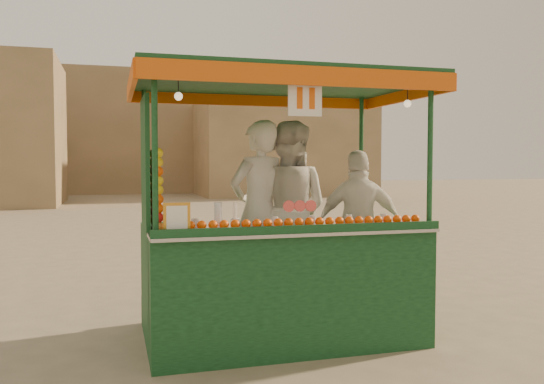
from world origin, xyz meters
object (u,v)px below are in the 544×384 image
object	(u,v)px
vendor_left	(259,211)
vendor_right	(359,225)
juice_cart	(274,255)
vendor_middle	(288,209)

from	to	relation	value
vendor_left	vendor_right	distance (m)	1.07
juice_cart	vendor_left	size ratio (longest dim) A/B	1.52
vendor_left	vendor_right	xyz separation A→B (m)	(1.03, -0.25, -0.15)
vendor_left	vendor_middle	xyz separation A→B (m)	(0.34, 0.07, 0.00)
juice_cart	vendor_left	distance (m)	0.57
vendor_left	vendor_middle	world-z (taller)	vendor_middle
vendor_left	vendor_middle	bearing A→B (deg)	171.49
juice_cart	vendor_right	world-z (taller)	juice_cart
vendor_left	vendor_right	world-z (taller)	vendor_left
vendor_right	vendor_left	bearing A→B (deg)	-0.95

